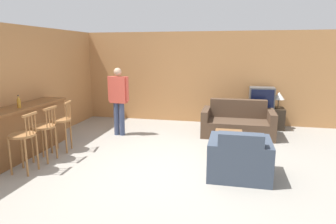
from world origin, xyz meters
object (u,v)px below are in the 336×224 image
object	(u,v)px
bar_chair_far	(61,123)
book_on_table	(224,133)
tv_unit	(260,118)
bottle	(19,102)
coffee_table	(228,137)
table_lamp	(279,96)
bar_chair_near	(23,139)
armchair_near	(239,160)
person_by_window	(119,98)
bar_chair_mid	(44,131)
couch_far	(238,124)
tv	(262,97)

from	to	relation	value
bar_chair_far	book_on_table	bearing A→B (deg)	11.26
tv_unit	bottle	world-z (taller)	bottle
coffee_table	table_lamp	world-z (taller)	table_lamp
bar_chair_far	tv_unit	distance (m)	5.11
bar_chair_near	table_lamp	xyz separation A→B (m)	(4.65, 4.04, 0.29)
armchair_near	person_by_window	world-z (taller)	person_by_window
bar_chair_mid	bottle	bearing A→B (deg)	174.08
bar_chair_near	table_lamp	distance (m)	6.17
person_by_window	couch_far	bearing A→B (deg)	12.03
person_by_window	coffee_table	bearing A→B (deg)	-15.74
bar_chair_mid	person_by_window	world-z (taller)	person_by_window
coffee_table	tv	distance (m)	2.43
coffee_table	table_lamp	xyz separation A→B (m)	(1.25, 2.24, 0.55)
bar_chair_mid	bottle	size ratio (longest dim) A/B	4.33
bottle	bar_chair_far	bearing A→B (deg)	45.03
bottle	bar_chair_near	bearing A→B (deg)	-50.09
bottle	tv	bearing A→B (deg)	35.77
bar_chair_far	coffee_table	xyz separation A→B (m)	(3.40, 0.65, -0.27)
bar_chair_mid	bar_chair_near	bearing A→B (deg)	-90.00
armchair_near	tv	world-z (taller)	tv
bottle	tv_unit	bearing A→B (deg)	35.80
bar_chair_mid	armchair_near	world-z (taller)	bar_chair_mid
bottle	book_on_table	xyz separation A→B (m)	(3.83, 1.18, -0.71)
bar_chair_near	bar_chair_mid	xyz separation A→B (m)	(0.00, 0.57, 0.00)
tv	couch_far	bearing A→B (deg)	-125.07
person_by_window	bar_chair_near	bearing A→B (deg)	-105.76
tv_unit	bar_chair_far	bearing A→B (deg)	-145.55
armchair_near	book_on_table	bearing A→B (deg)	104.08
bar_chair_near	bottle	bearing A→B (deg)	129.91
armchair_near	tv	distance (m)	3.53
tv_unit	table_lamp	world-z (taller)	table_lamp
bar_chair_near	tv	distance (m)	5.84
couch_far	tv	world-z (taller)	tv
tv	bottle	xyz separation A→B (m)	(-4.73, -3.41, 0.28)
book_on_table	bar_chair_mid	bearing A→B (deg)	-159.44
bar_chair_near	coffee_table	world-z (taller)	bar_chair_near
tv	bar_chair_near	bearing A→B (deg)	-136.17
bar_chair_mid	bar_chair_far	bearing A→B (deg)	90.03
bar_chair_far	couch_far	world-z (taller)	bar_chair_far
couch_far	tv	distance (m)	1.19
coffee_table	book_on_table	world-z (taller)	book_on_table
table_lamp	coffee_table	bearing A→B (deg)	-119.09
person_by_window	armchair_near	bearing A→B (deg)	-34.08
tv_unit	table_lamp	size ratio (longest dim) A/B	2.77
bar_chair_far	coffee_table	bearing A→B (deg)	10.77
bar_chair_near	bar_chair_mid	bearing A→B (deg)	90.00
bar_chair_near	coffee_table	bearing A→B (deg)	27.93
bottle	table_lamp	xyz separation A→B (m)	(5.17, 3.41, -0.23)
bar_chair_far	bottle	size ratio (longest dim) A/B	4.33
armchair_near	table_lamp	xyz separation A→B (m)	(1.04, 3.44, 0.59)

